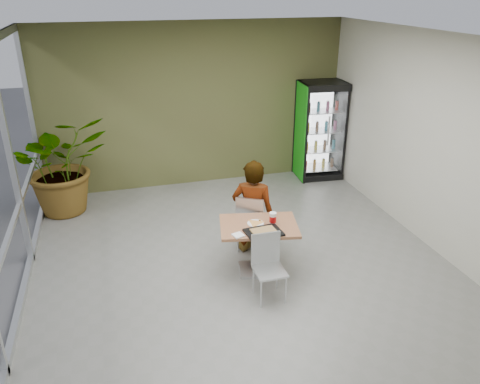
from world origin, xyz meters
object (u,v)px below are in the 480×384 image
Objects in this scene: dining_table at (259,238)px; chair_far at (251,219)px; chair_near at (268,261)px; beverage_fridge at (320,131)px; cafeteria_tray at (264,232)px; soda_cup at (273,219)px; potted_plant at (62,165)px; seated_woman at (253,216)px.

chair_far is (0.05, 0.55, 0.01)m from dining_table.
chair_near is 0.44× the size of beverage_fridge.
chair_near is 0.40m from cafeteria_tray.
soda_cup reaches higher than dining_table.
chair_far is 0.47× the size of beverage_fridge.
chair_near is 4.45m from beverage_fridge.
soda_cup is 3.85m from beverage_fridge.
chair_far is 3.62m from potted_plant.
dining_table is 0.59× the size of beverage_fridge.
cafeteria_tray is at bearing -48.72° from potted_plant.
chair_near is (-0.11, -1.11, -0.04)m from chair_far.
potted_plant is (-2.72, 3.09, 0.12)m from cafeteria_tray.
chair_near is 1.84× the size of cafeteria_tray.
beverage_fridge is (2.37, 3.40, 0.24)m from cafeteria_tray.
soda_cup is 0.31m from cafeteria_tray.
potted_plant is (-5.08, -0.31, -0.12)m from beverage_fridge.
potted_plant reaches higher than soda_cup.
seated_woman is at bearing 80.39° from dining_table.
potted_plant is at bearing 128.43° from chair_near.
beverage_fridge is at bearing 53.23° from dining_table.
chair_far is 1.12m from chair_near.
chair_near reaches higher than dining_table.
cafeteria_tray is at bearing 113.46° from chair_far.
beverage_fridge reaches higher than cafeteria_tray.
potted_plant reaches higher than chair_near.
chair_far is at bearing 84.48° from dining_table.
chair_far is at bearing 103.40° from soda_cup.
beverage_fridge reaches higher than chair_near.
chair_far is 0.83m from cafeteria_tray.
dining_table is 0.67× the size of potted_plant.
dining_table is at bearing 84.58° from chair_near.
potted_plant reaches higher than cafeteria_tray.
cafeteria_tray is 4.15m from beverage_fridge.
soda_cup reaches higher than chair_near.
chair_near is 0.49× the size of seated_woman.
potted_plant is (-2.83, 2.25, 0.29)m from seated_woman.
seated_woman is at bearing -38.56° from potted_plant.
cafeteria_tray is 0.24× the size of beverage_fridge.
seated_woman reaches higher than dining_table.
chair_near is at bearing 112.49° from chair_far.
chair_far reaches higher than soda_cup.
chair_near reaches higher than cafeteria_tray.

